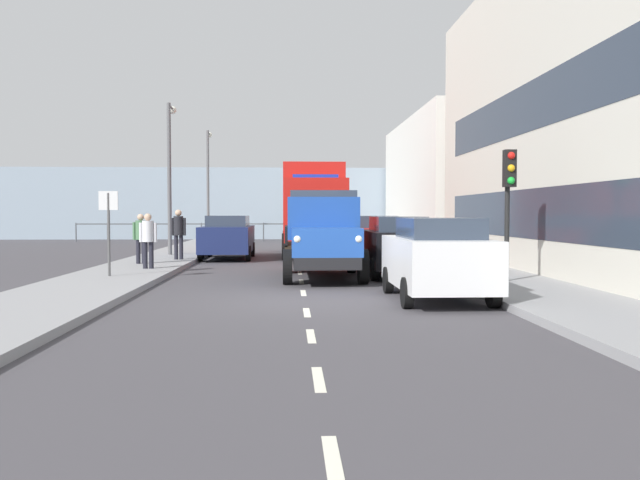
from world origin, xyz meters
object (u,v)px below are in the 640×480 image
at_px(truck_vintage_blue, 323,236).
at_px(traffic_light_near, 509,186).
at_px(pedestrian_by_lamp, 141,235).
at_px(pedestrian_couple_b, 179,230).
at_px(car_red_kerbside_2, 373,238).
at_px(car_navy_oppositeside_0, 228,236).
at_px(lamp_post_far, 208,176).
at_px(car_white_kerbside_near, 437,257).
at_px(street_sign, 109,218).
at_px(car_black_kerbside_1, 396,245).
at_px(pedestrian_with_bag, 148,236).
at_px(lamp_post_promenade, 170,164).
at_px(lorry_cargo_red, 313,207).

relative_size(truck_vintage_blue, traffic_light_near, 1.76).
height_order(pedestrian_by_lamp, pedestrian_couple_b, pedestrian_couple_b).
bearing_deg(car_red_kerbside_2, car_navy_oppositeside_0, -20.67).
bearing_deg(pedestrian_by_lamp, lamp_post_far, -90.26).
height_order(car_white_kerbside_near, pedestrian_couple_b, pedestrian_couple_b).
distance_m(lamp_post_far, street_sign, 21.93).
xyz_separation_m(car_red_kerbside_2, pedestrian_couple_b, (7.06, 0.28, 0.32)).
xyz_separation_m(car_red_kerbside_2, street_sign, (7.85, 6.49, 0.79)).
relative_size(car_black_kerbside_1, pedestrian_with_bag, 2.34).
xyz_separation_m(pedestrian_with_bag, lamp_post_promenade, (0.57, -6.91, 2.68)).
relative_size(pedestrian_with_bag, traffic_light_near, 0.52).
bearing_deg(car_navy_oppositeside_0, pedestrian_with_bag, 73.82).
bearing_deg(pedestrian_couple_b, car_navy_oppositeside_0, -123.26).
bearing_deg(pedestrian_with_bag, pedestrian_couple_b, -93.87).
bearing_deg(car_navy_oppositeside_0, lorry_cargo_red, -151.48).
xyz_separation_m(car_black_kerbside_1, car_red_kerbside_2, (-0.00, -5.37, 0.00)).
distance_m(car_black_kerbside_1, traffic_light_near, 4.05).
height_order(pedestrian_with_bag, lamp_post_promenade, lamp_post_promenade).
bearing_deg(car_white_kerbside_near, car_black_kerbside_1, -90.00).
bearing_deg(lamp_post_promenade, street_sign, 90.23).
bearing_deg(pedestrian_with_bag, lamp_post_far, -88.33).
bearing_deg(pedestrian_with_bag, truck_vintage_blue, 159.47).
xyz_separation_m(car_white_kerbside_near, street_sign, (7.85, -4.08, 0.79)).
distance_m(car_navy_oppositeside_0, pedestrian_with_bag, 6.49).
height_order(truck_vintage_blue, lorry_cargo_red, lorry_cargo_red).
xyz_separation_m(car_navy_oppositeside_0, lamp_post_promenade, (2.37, -0.68, 2.91)).
bearing_deg(lamp_post_far, car_white_kerbside_near, 106.95).
relative_size(truck_vintage_blue, street_sign, 2.51).
xyz_separation_m(pedestrian_couple_b, lamp_post_far, (0.83, -15.59, 2.84)).
relative_size(lorry_cargo_red, pedestrian_with_bag, 4.95).
xyz_separation_m(lamp_post_promenade, street_sign, (-0.04, 9.25, -2.12)).
distance_m(pedestrian_by_lamp, traffic_light_near, 11.99).
height_order(car_black_kerbside_1, lamp_post_far, lamp_post_far).
xyz_separation_m(traffic_light_near, street_sign, (10.11, -1.85, -0.79)).
xyz_separation_m(car_white_kerbside_near, traffic_light_near, (-2.26, -2.23, 1.58)).
height_order(truck_vintage_blue, car_navy_oppositeside_0, truck_vintage_blue).
relative_size(car_red_kerbside_2, street_sign, 1.94).
bearing_deg(lamp_post_promenade, car_white_kerbside_near, 120.62).
xyz_separation_m(lorry_cargo_red, car_white_kerbside_near, (-2.07, 14.52, -1.18)).
bearing_deg(pedestrian_by_lamp, lamp_post_promenade, -90.92).
distance_m(truck_vintage_blue, pedestrian_couple_b, 7.61).
height_order(truck_vintage_blue, pedestrian_with_bag, truck_vintage_blue).
xyz_separation_m(lorry_cargo_red, traffic_light_near, (-4.33, 12.29, 0.40)).
bearing_deg(lorry_cargo_red, truck_vintage_blue, 89.52).
relative_size(traffic_light_near, street_sign, 1.42).
bearing_deg(lamp_post_far, traffic_light_near, 113.23).
distance_m(pedestrian_couple_b, lamp_post_far, 15.87).
relative_size(car_black_kerbside_1, car_navy_oppositeside_0, 0.87).
height_order(truck_vintage_blue, street_sign, truck_vintage_blue).
bearing_deg(lamp_post_far, pedestrian_with_bag, 91.67).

